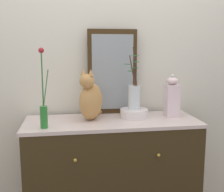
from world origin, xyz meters
name	(u,v)px	position (x,y,z in m)	size (l,w,h in m)	color
wall_back	(106,62)	(0.00, 0.32, 1.30)	(4.40, 0.08, 2.60)	silver
sideboard	(112,176)	(0.00, 0.00, 0.44)	(1.28, 0.50, 0.89)	#352814
mirror_leaning	(112,72)	(0.04, 0.22, 1.22)	(0.39, 0.03, 0.67)	#382611
cat_sitting	(91,99)	(-0.15, 0.04, 1.04)	(0.29, 0.46, 0.38)	#BB874B
vase_slim_green	(44,108)	(-0.48, -0.14, 1.02)	(0.07, 0.05, 0.53)	#29772E
bowl_porcelain	(134,113)	(0.18, 0.05, 0.92)	(0.21, 0.21, 0.07)	white
vase_glass_clear	(134,95)	(0.18, 0.05, 1.06)	(0.15, 0.15, 0.47)	silver
jar_lidded_porcelain	(172,97)	(0.48, 0.05, 1.04)	(0.10, 0.10, 0.33)	silver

